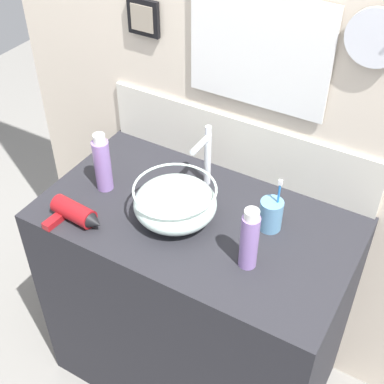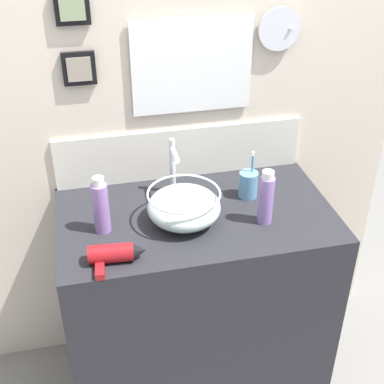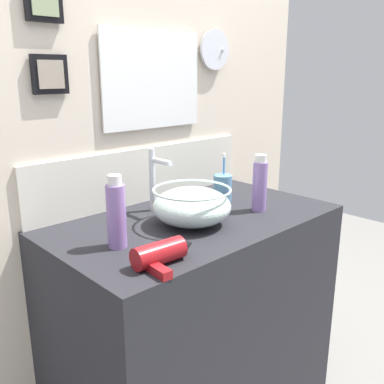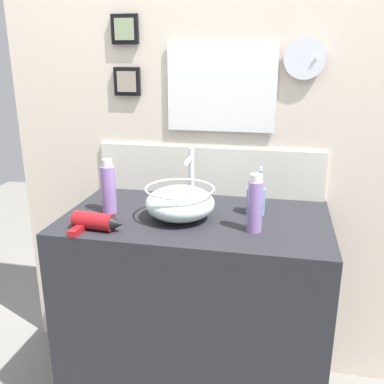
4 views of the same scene
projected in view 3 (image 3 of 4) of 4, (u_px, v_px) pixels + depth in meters
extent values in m
cube|color=#232328|center=(195.00, 326.00, 1.67)|extent=(1.05, 0.60, 0.89)
cube|color=beige|center=(137.00, 102.00, 1.67)|extent=(1.89, 0.06, 2.58)
cube|color=beige|center=(145.00, 175.00, 1.72)|extent=(1.03, 0.02, 0.22)
cube|color=white|center=(152.00, 80.00, 1.65)|extent=(0.41, 0.01, 0.31)
cube|color=white|center=(153.00, 80.00, 1.65)|extent=(0.47, 0.01, 0.37)
cylinder|color=silver|center=(215.00, 50.00, 1.83)|extent=(0.17, 0.01, 0.17)
cylinder|color=silver|center=(219.00, 50.00, 1.87)|extent=(0.01, 0.06, 0.01)
cube|color=black|center=(43.00, 1.00, 1.30)|extent=(0.12, 0.02, 0.12)
cube|color=gray|center=(45.00, 1.00, 1.30)|extent=(0.09, 0.01, 0.09)
cube|color=black|center=(50.00, 74.00, 1.36)|extent=(0.12, 0.02, 0.12)
cube|color=gray|center=(51.00, 74.00, 1.36)|extent=(0.09, 0.01, 0.09)
ellipsoid|color=silver|center=(192.00, 207.00, 1.46)|extent=(0.27, 0.27, 0.13)
torus|color=silver|center=(192.00, 190.00, 1.45)|extent=(0.27, 0.27, 0.01)
torus|color=#B2B7BC|center=(192.00, 223.00, 1.48)|extent=(0.10, 0.10, 0.01)
cylinder|color=silver|center=(152.00, 184.00, 1.60)|extent=(0.02, 0.02, 0.21)
cylinder|color=silver|center=(161.00, 162.00, 1.54)|extent=(0.02, 0.11, 0.02)
cylinder|color=silver|center=(152.00, 153.00, 1.57)|extent=(0.02, 0.02, 0.03)
cylinder|color=maroon|center=(159.00, 253.00, 1.16)|extent=(0.15, 0.08, 0.06)
cone|color=black|center=(186.00, 245.00, 1.22)|extent=(0.05, 0.06, 0.05)
cube|color=maroon|center=(158.00, 270.00, 1.11)|extent=(0.04, 0.09, 0.02)
cylinder|color=#598CB2|center=(223.00, 188.00, 1.74)|extent=(0.07, 0.07, 0.11)
cylinder|color=blue|center=(224.00, 178.00, 1.74)|extent=(0.01, 0.01, 0.17)
cube|color=white|center=(224.00, 155.00, 1.72)|extent=(0.01, 0.01, 0.02)
cylinder|color=#8C6BB2|center=(116.00, 216.00, 1.27)|extent=(0.06, 0.06, 0.19)
cylinder|color=silver|center=(115.00, 180.00, 1.24)|extent=(0.04, 0.04, 0.03)
cylinder|color=#8C6BB2|center=(260.00, 187.00, 1.60)|extent=(0.05, 0.05, 0.19)
cylinder|color=silver|center=(261.00, 158.00, 1.58)|extent=(0.04, 0.04, 0.03)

